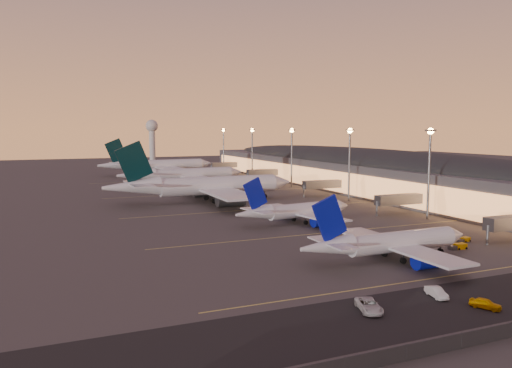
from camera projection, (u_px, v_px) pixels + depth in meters
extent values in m
plane|color=#413F3C|center=(317.00, 229.00, 128.15)|extent=(700.00, 700.00, 0.00)
cylinder|color=silver|center=(402.00, 241.00, 98.13)|extent=(23.78, 4.23, 4.04)
cone|color=silver|center=(455.00, 235.00, 103.59)|extent=(3.86, 4.07, 4.04)
cone|color=silver|center=(327.00, 247.00, 91.25)|extent=(10.76, 4.13, 4.04)
cube|color=silver|center=(397.00, 245.00, 97.75)|extent=(7.16, 34.10, 0.44)
cylinder|color=#0A149C|center=(376.00, 244.00, 105.03)|extent=(5.39, 3.07, 3.03)
cylinder|color=#0A149C|center=(427.00, 261.00, 91.38)|extent=(5.39, 3.07, 3.03)
cube|color=#0A149C|center=(330.00, 218.00, 90.89)|extent=(7.41, 0.66, 8.77)
cube|color=silver|center=(333.00, 243.00, 91.70)|extent=(3.93, 12.29, 0.28)
cylinder|color=black|center=(440.00, 250.00, 102.39)|extent=(0.33, 0.33, 1.60)
cylinder|color=black|center=(440.00, 251.00, 102.41)|extent=(1.14, 0.72, 1.13)
cylinder|color=black|center=(384.00, 253.00, 100.26)|extent=(0.33, 0.33, 1.60)
cylinder|color=black|center=(384.00, 254.00, 100.29)|extent=(1.14, 0.72, 1.13)
cylinder|color=black|center=(403.00, 260.00, 95.10)|extent=(0.33, 0.33, 1.60)
cylinder|color=black|center=(403.00, 261.00, 95.13)|extent=(1.14, 0.72, 1.13)
cylinder|color=silver|center=(305.00, 210.00, 137.04)|extent=(23.32, 7.39, 3.91)
cone|color=silver|center=(342.00, 206.00, 144.04)|extent=(4.26, 4.44, 3.91)
cone|color=silver|center=(254.00, 213.00, 128.24)|extent=(10.86, 5.46, 3.91)
cube|color=silver|center=(302.00, 213.00, 136.53)|extent=(11.64, 33.59, 0.43)
cylinder|color=#0A149C|center=(289.00, 213.00, 143.19)|extent=(5.58, 3.70, 2.94)
cylinder|color=#0A149C|center=(321.00, 221.00, 130.95)|extent=(5.58, 3.70, 2.94)
cube|color=#0A149C|center=(255.00, 194.00, 127.95)|extent=(7.17, 1.68, 8.49)
cube|color=silver|center=(258.00, 211.00, 128.83)|extent=(5.48, 12.29, 0.27)
cylinder|color=black|center=(332.00, 216.00, 142.40)|extent=(0.36, 0.36, 1.54)
cylinder|color=black|center=(332.00, 217.00, 142.43)|extent=(1.19, 0.84, 1.10)
cylinder|color=black|center=(294.00, 219.00, 138.68)|extent=(0.36, 0.36, 1.54)
cylinder|color=black|center=(294.00, 219.00, 138.71)|extent=(1.19, 0.84, 1.10)
cylinder|color=black|center=(306.00, 222.00, 134.06)|extent=(0.36, 0.36, 1.54)
cylinder|color=black|center=(306.00, 223.00, 134.08)|extent=(1.19, 0.84, 1.10)
cylinder|color=silver|center=(219.00, 185.00, 176.97)|extent=(42.14, 6.67, 6.37)
cone|color=silver|center=(281.00, 182.00, 186.64)|extent=(6.84, 6.41, 6.37)
cone|color=silver|center=(132.00, 187.00, 164.80)|extent=(19.06, 6.50, 6.37)
cube|color=silver|center=(214.00, 189.00, 176.29)|extent=(12.67, 61.62, 0.70)
cylinder|color=#585B60|center=(206.00, 190.00, 189.41)|extent=(9.54, 4.84, 4.77)
cylinder|color=#585B60|center=(231.00, 199.00, 164.72)|extent=(9.54, 4.84, 4.77)
cube|color=black|center=(134.00, 162.00, 164.28)|extent=(12.56, 1.05, 14.13)
cube|color=silver|center=(139.00, 184.00, 165.61)|extent=(6.95, 22.20, 0.45)
cylinder|color=black|center=(264.00, 195.00, 184.46)|extent=(0.51, 0.51, 2.55)
cylinder|color=black|center=(264.00, 196.00, 184.50)|extent=(1.79, 1.13, 1.78)
cylinder|color=black|center=(206.00, 197.00, 180.18)|extent=(0.51, 0.51, 2.55)
cylinder|color=black|center=(206.00, 198.00, 180.22)|extent=(1.79, 1.13, 1.78)
cylinder|color=black|center=(214.00, 200.00, 172.06)|extent=(0.51, 0.51, 2.55)
cylinder|color=black|center=(214.00, 201.00, 172.10)|extent=(1.79, 1.13, 1.78)
cylinder|color=silver|center=(194.00, 174.00, 229.29)|extent=(37.06, 8.96, 5.55)
cone|color=silver|center=(235.00, 172.00, 239.36)|extent=(6.41, 6.08, 5.55)
cone|color=silver|center=(136.00, 175.00, 216.61)|extent=(17.02, 7.08, 5.55)
cube|color=silver|center=(190.00, 176.00, 228.55)|extent=(15.63, 54.41, 0.61)
cylinder|color=#585B60|center=(183.00, 178.00, 239.64)|extent=(8.64, 4.92, 4.16)
cylinder|color=#585B60|center=(202.00, 183.00, 219.00)|extent=(8.64, 4.92, 4.16)
cube|color=black|center=(137.00, 159.00, 216.22)|extent=(10.98, 1.85, 12.32)
cube|color=silver|center=(141.00, 173.00, 217.48)|extent=(7.70, 19.78, 0.39)
cylinder|color=black|center=(224.00, 181.00, 237.00)|extent=(0.48, 0.48, 2.22)
cylinder|color=black|center=(224.00, 181.00, 237.04)|extent=(1.64, 1.11, 1.55)
cylinder|color=black|center=(185.00, 182.00, 231.71)|extent=(0.48, 0.48, 2.22)
cylinder|color=black|center=(185.00, 183.00, 231.75)|extent=(1.64, 1.11, 1.55)
cylinder|color=black|center=(191.00, 184.00, 224.92)|extent=(0.48, 0.48, 2.22)
cylinder|color=black|center=(191.00, 184.00, 224.95)|extent=(1.64, 1.11, 1.55)
cylinder|color=silver|center=(167.00, 165.00, 281.87)|extent=(40.35, 9.01, 6.05)
cone|color=silver|center=(205.00, 164.00, 292.47)|extent=(6.89, 6.51, 6.05)
cone|color=silver|center=(115.00, 165.00, 268.55)|extent=(18.47, 7.38, 6.05)
cube|color=silver|center=(164.00, 167.00, 281.11)|extent=(15.94, 59.18, 0.67)
cylinder|color=#585B60|center=(159.00, 169.00, 293.28)|extent=(9.35, 5.20, 4.54)
cylinder|color=#585B60|center=(173.00, 172.00, 270.56)|extent=(9.35, 5.20, 4.54)
cube|color=black|center=(116.00, 151.00, 268.10)|extent=(11.97, 1.79, 13.43)
cube|color=silver|center=(119.00, 163.00, 269.45)|extent=(8.00, 21.48, 0.42)
cylinder|color=black|center=(195.00, 171.00, 290.00)|extent=(0.52, 0.52, 2.42)
cylinder|color=black|center=(195.00, 172.00, 290.04)|extent=(1.77, 1.18, 1.69)
cylinder|color=black|center=(159.00, 172.00, 284.61)|extent=(0.52, 0.52, 2.42)
cylinder|color=black|center=(159.00, 173.00, 284.65)|extent=(1.77, 1.18, 1.69)
cylinder|color=black|center=(164.00, 173.00, 277.13)|extent=(0.52, 0.52, 2.42)
cylinder|color=black|center=(164.00, 174.00, 277.17)|extent=(1.77, 1.18, 1.69)
cube|color=#4C4C51|center=(358.00, 174.00, 217.92)|extent=(40.00, 255.00, 12.00)
ellipsoid|color=black|center=(358.00, 160.00, 217.27)|extent=(39.00, 253.00, 10.92)
cube|color=#F69D58|center=(317.00, 178.00, 210.18)|extent=(0.40, 244.80, 8.00)
cylinder|color=slate|center=(488.00, 235.00, 110.58)|extent=(0.70, 0.70, 4.40)
cube|color=#585B60|center=(399.00, 199.00, 150.03)|extent=(16.00, 3.20, 3.00)
cylinder|color=slate|center=(377.00, 209.00, 147.17)|extent=(0.70, 0.70, 4.40)
cube|color=#585B60|center=(322.00, 184.00, 191.19)|extent=(16.00, 3.20, 3.00)
cylinder|color=slate|center=(304.00, 191.00, 188.33)|extent=(0.70, 0.70, 4.40)
cube|color=#585B60|center=(263.00, 172.00, 243.33)|extent=(16.00, 3.20, 3.00)
cylinder|color=slate|center=(247.00, 178.00, 240.47)|extent=(0.70, 0.70, 4.40)
cube|color=#585B60|center=(224.00, 165.00, 294.55)|extent=(16.00, 3.20, 3.00)
cylinder|color=slate|center=(212.00, 169.00, 291.70)|extent=(0.70, 0.70, 4.40)
cylinder|color=slate|center=(429.00, 176.00, 140.78)|extent=(0.70, 0.70, 25.00)
cube|color=slate|center=(431.00, 130.00, 139.39)|extent=(2.20, 2.20, 0.50)
sphere|color=#FFB355|center=(431.00, 131.00, 139.41)|extent=(1.80, 1.80, 1.80)
cylinder|color=slate|center=(349.00, 166.00, 177.37)|extent=(0.70, 0.70, 25.00)
cube|color=slate|center=(350.00, 130.00, 175.98)|extent=(2.20, 2.20, 0.50)
sphere|color=#FFB355|center=(350.00, 131.00, 176.00)|extent=(1.80, 1.80, 1.80)
cylinder|color=slate|center=(292.00, 159.00, 218.53)|extent=(0.70, 0.70, 25.00)
cube|color=slate|center=(292.00, 130.00, 217.14)|extent=(2.20, 2.20, 0.50)
sphere|color=#FFB355|center=(292.00, 130.00, 217.16)|extent=(1.80, 1.80, 1.80)
cylinder|color=slate|center=(252.00, 154.00, 259.70)|extent=(0.70, 0.70, 25.00)
cube|color=slate|center=(252.00, 130.00, 258.30)|extent=(2.20, 2.20, 0.50)
sphere|color=#FFB355|center=(252.00, 130.00, 258.33)|extent=(1.80, 1.80, 1.80)
cylinder|color=slate|center=(224.00, 151.00, 300.86)|extent=(0.70, 0.70, 25.00)
cube|color=slate|center=(223.00, 130.00, 299.47)|extent=(2.20, 2.20, 0.50)
sphere|color=#FFB355|center=(223.00, 130.00, 299.49)|extent=(1.80, 1.80, 1.80)
cylinder|color=silver|center=(152.00, 146.00, 368.44)|extent=(4.40, 4.40, 26.00)
sphere|color=silver|center=(152.00, 126.00, 366.80)|extent=(9.00, 9.00, 9.00)
cube|color=black|center=(500.00, 295.00, 76.93)|extent=(260.00, 16.00, 0.01)
cube|color=#D8C659|center=(447.00, 276.00, 86.99)|extent=(90.00, 0.36, 0.00)
cube|color=#D8C659|center=(327.00, 233.00, 123.58)|extent=(90.00, 0.36, 0.00)
cube|color=#D8C659|center=(262.00, 209.00, 160.17)|extent=(90.00, 0.36, 0.00)
cube|color=#D8C659|center=(218.00, 193.00, 201.33)|extent=(90.00, 0.36, 0.00)
cube|color=#D8C659|center=(183.00, 180.00, 251.64)|extent=(90.00, 0.36, 0.00)
cylinder|color=#2D2D30|center=(345.00, 366.00, 51.84)|extent=(0.12, 0.12, 2.00)
cylinder|color=#2D2D30|center=(406.00, 353.00, 54.95)|extent=(0.12, 0.12, 2.00)
cylinder|color=#2D2D30|center=(461.00, 341.00, 58.06)|extent=(0.12, 0.12, 2.00)
cylinder|color=#2D2D30|center=(511.00, 330.00, 61.17)|extent=(0.12, 0.12, 2.00)
cube|color=#EAAB01|center=(460.00, 246.00, 106.84)|extent=(2.67, 1.74, 1.19)
cube|color=#585B60|center=(453.00, 248.00, 106.19)|extent=(1.58, 1.47, 0.87)
cylinder|color=black|center=(461.00, 247.00, 107.98)|extent=(0.48, 0.22, 0.48)
cylinder|color=black|center=(466.00, 248.00, 106.46)|extent=(0.48, 0.22, 0.48)
cylinder|color=black|center=(454.00, 247.00, 107.30)|extent=(0.48, 0.22, 0.48)
cylinder|color=black|center=(459.00, 249.00, 105.79)|extent=(0.48, 0.22, 0.48)
cube|color=#EAAB01|center=(465.00, 239.00, 113.84)|extent=(2.42, 1.78, 1.00)
cube|color=#585B60|center=(461.00, 241.00, 112.93)|extent=(1.49, 1.42, 0.73)
cylinder|color=black|center=(465.00, 240.00, 114.90)|extent=(0.43, 0.24, 0.40)
cylinder|color=black|center=(470.00, 241.00, 113.78)|extent=(0.43, 0.24, 0.40)
cylinder|color=black|center=(460.00, 241.00, 113.97)|extent=(0.43, 0.24, 0.40)
cylinder|color=black|center=(466.00, 242.00, 112.85)|extent=(0.43, 0.24, 0.40)
imported|color=silver|center=(369.00, 305.00, 70.24)|extent=(4.42, 6.55, 1.67)
imported|color=#EAAB01|center=(485.00, 304.00, 71.28)|extent=(3.43, 4.63, 1.47)
imported|color=silver|center=(436.00, 292.00, 76.11)|extent=(2.62, 4.93, 1.54)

